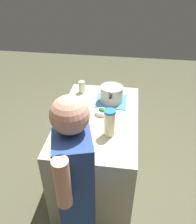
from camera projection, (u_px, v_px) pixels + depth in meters
The scene contains 10 objects.
ground_plane at pixel (98, 183), 2.71m from camera, with size 8.00×8.00×0.00m, color #505039.
counter_slab at pixel (98, 153), 2.44m from camera, with size 1.21×0.74×0.94m, color #BAAF8F.
dish_cloth at pixel (111, 101), 2.40m from camera, with size 0.30×0.31×0.01m, color teal.
cooking_pot at pixel (112, 94), 2.35m from camera, with size 0.30×0.24×0.16m.
lemonade_pitcher at pixel (110, 123), 1.90m from camera, with size 0.09×0.09×0.24m.
mason_jar at pixel (82, 87), 2.52m from camera, with size 0.07×0.07×0.13m.
broccoli_bowl_front at pixel (87, 145), 1.82m from camera, with size 0.13×0.13×0.07m.
broccoli_bowl_center at pixel (102, 112), 2.19m from camera, with size 0.11×0.11×0.07m.
broccoli_bowl_back at pixel (68, 118), 2.12m from camera, with size 0.14×0.14×0.08m.
person_cook at pixel (76, 196), 1.50m from camera, with size 0.50×0.29×1.65m.
Camera 1 is at (1.76, 0.25, 2.20)m, focal length 37.55 mm.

